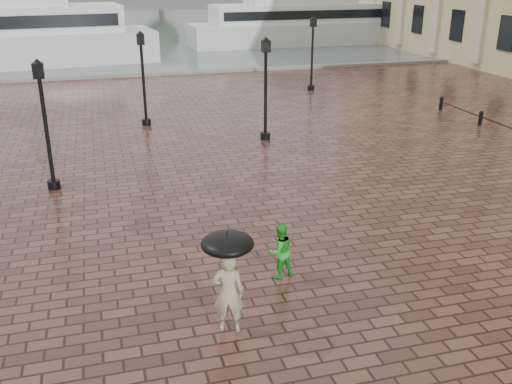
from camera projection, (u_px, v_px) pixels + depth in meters
ground at (313, 317)px, 12.79m from camera, size 300.00×300.00×0.00m
harbour_water at (116, 14)px, 95.23m from camera, size 240.00×240.00×0.00m
quay_edge at (156, 75)px, 41.46m from camera, size 80.00×0.60×0.30m
street_lamps at (152, 79)px, 27.31m from camera, size 21.44×14.44×4.40m
adult_pedestrian at (228, 293)px, 12.02m from camera, size 0.76×0.60×1.84m
child_pedestrian at (280, 251)px, 14.22m from camera, size 0.82×0.70×1.45m
ferry_far at (300, 22)px, 57.44m from camera, size 22.46×5.95×7.32m
umbrella at (227, 244)px, 11.59m from camera, size 1.10×1.10×1.18m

